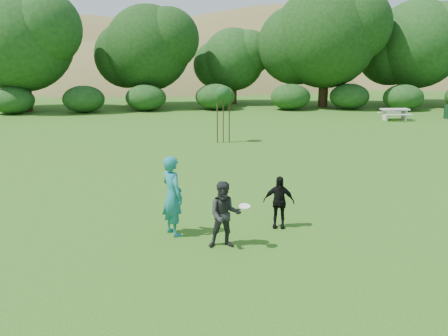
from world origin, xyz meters
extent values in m
plane|color=#19470C|center=(0.00, 0.00, 0.00)|extent=(120.00, 120.00, 0.00)
imported|color=#1B737B|center=(-1.52, 0.40, 1.03)|extent=(0.81, 0.90, 2.06)
imported|color=#262628|center=(-0.26, -0.54, 0.81)|extent=(0.79, 0.62, 1.63)
imported|color=black|center=(1.27, 0.70, 0.71)|extent=(0.88, 0.52, 1.41)
cylinder|color=white|center=(0.19, -0.71, 1.07)|extent=(0.27, 0.27, 0.08)
cylinder|color=#352714|center=(0.75, 13.02, 1.25)|extent=(0.05, 0.05, 2.50)
sphere|color=#1A481B|center=(0.75, 13.02, 2.50)|extent=(0.70, 0.70, 0.70)
cylinder|color=#3F2F18|center=(0.45, 13.02, 1.00)|extent=(0.06, 0.06, 2.00)
cylinder|color=#382A16|center=(1.05, 13.02, 1.00)|extent=(0.06, 0.06, 2.00)
cube|color=beige|center=(12.67, 20.10, 0.72)|extent=(1.80, 0.75, 0.08)
cube|color=#B5B3A9|center=(12.02, 20.10, 0.34)|extent=(0.10, 0.70, 0.68)
cube|color=#ABA99F|center=(13.32, 20.10, 0.34)|extent=(0.10, 0.70, 0.68)
cube|color=beige|center=(12.67, 19.50, 0.44)|extent=(1.80, 0.28, 0.06)
cube|color=beige|center=(12.67, 20.70, 0.44)|extent=(1.80, 0.28, 0.06)
ellipsoid|color=olive|center=(-25.00, 70.00, -12.10)|extent=(110.00, 70.00, 44.00)
ellipsoid|color=olive|center=(20.00, 72.00, -14.30)|extent=(100.00, 64.00, 52.00)
ellipsoid|color=olive|center=(-5.00, 58.00, -7.70)|extent=(80.00, 50.00, 28.00)
ellipsoid|color=olive|center=(30.00, 60.00, -6.60)|extent=(60.00, 44.00, 24.00)
cylinder|color=#3A2616|center=(-13.00, 27.00, 1.57)|extent=(0.73, 0.73, 3.15)
sphere|color=#194214|center=(-13.00, 27.00, 5.23)|extent=(7.54, 7.54, 7.54)
cylinder|color=#3A2616|center=(-4.00, 29.00, 1.40)|extent=(0.68, 0.68, 2.80)
sphere|color=#194214|center=(-4.00, 29.00, 4.66)|extent=(6.73, 6.73, 6.73)
cylinder|color=#3A2616|center=(3.00, 31.00, 1.14)|extent=(0.60, 0.60, 2.27)
sphere|color=#194214|center=(3.00, 31.00, 3.71)|extent=(5.22, 5.22, 5.22)
cylinder|color=#3A2616|center=(10.00, 28.00, 1.66)|extent=(0.76, 0.76, 3.32)
sphere|color=#194214|center=(10.00, 28.00, 5.56)|extent=(8.12, 8.12, 8.12)
cylinder|color=#3A2616|center=(18.00, 29.00, 1.49)|extent=(0.71, 0.71, 2.97)
sphere|color=#194214|center=(18.00, 29.00, 4.96)|extent=(7.19, 7.19, 7.19)
camera|label=1|loc=(-1.16, -11.76, 4.68)|focal=40.00mm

